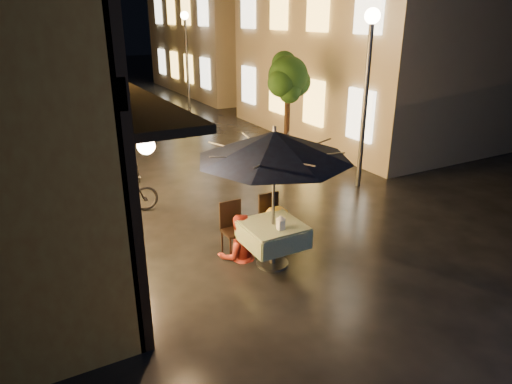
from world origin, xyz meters
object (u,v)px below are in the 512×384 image
person_yellow (277,208)px  bicycle_0 (119,196)px  streetlamp_near (368,68)px  table_lantern (281,222)px  patio_umbrella (274,145)px  person_orange (239,216)px  cafe_table (273,234)px

person_yellow → bicycle_0: (-2.22, 2.89, -0.34)m
streetlamp_near → person_yellow: streetlamp_near is taller
table_lantern → bicycle_0: size_ratio=0.15×
patio_umbrella → person_orange: patio_umbrella is taller
table_lantern → person_orange: person_orange is taller
table_lantern → person_yellow: (0.39, 0.77, -0.14)m
streetlamp_near → table_lantern: (-3.93, -2.60, -2.00)m
cafe_table → bicycle_0: bicycle_0 is taller
cafe_table → person_yellow: 0.68m
streetlamp_near → bicycle_0: streetlamp_near is taller
cafe_table → bicycle_0: bearing=118.1°
person_orange → bicycle_0: 3.25m
person_yellow → streetlamp_near: bearing=-172.3°
cafe_table → patio_umbrella: 1.56m
patio_umbrella → bicycle_0: patio_umbrella is taller
patio_umbrella → bicycle_0: (-1.82, 3.41, -1.71)m
patio_umbrella → table_lantern: 1.25m
person_orange → bicycle_0: size_ratio=0.96×
bicycle_0 → person_yellow: bearing=-140.7°
streetlamp_near → bicycle_0: size_ratio=2.52×
cafe_table → bicycle_0: (-1.82, 3.41, -0.15)m
table_lantern → person_orange: size_ratio=0.16×
patio_umbrella → bicycle_0: 4.23m
cafe_table → person_orange: (-0.39, 0.52, 0.22)m
cafe_table → person_yellow: size_ratio=0.63×
person_yellow → table_lantern: bearing=43.2°
table_lantern → person_orange: (-0.39, 0.76, -0.11)m
table_lantern → bicycle_0: (-1.82, 3.66, -0.48)m
bicycle_0 → patio_umbrella: bearing=-150.1°
person_orange → bicycle_0: bearing=-53.7°
cafe_table → person_orange: bearing=127.3°
cafe_table → streetlamp_near: bearing=31.0°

